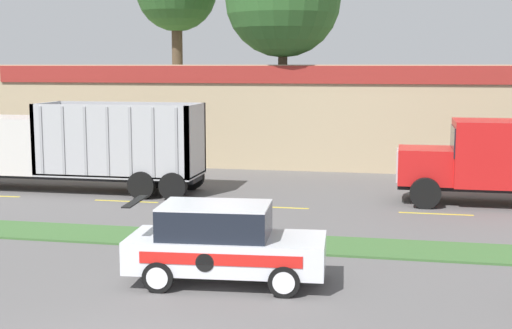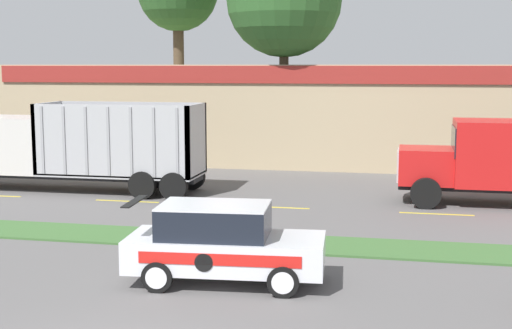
# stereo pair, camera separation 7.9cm
# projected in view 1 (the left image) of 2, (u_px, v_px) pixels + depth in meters

# --- Properties ---
(grass_verge) EXTENTS (120.00, 1.99, 0.06)m
(grass_verge) POSITION_uv_depth(u_px,v_px,m) (232.00, 241.00, 19.69)
(grass_verge) COLOR #3D6633
(grass_verge) RESTS_ON ground_plane
(centre_line_3) EXTENTS (2.40, 0.14, 0.01)m
(centre_line_3) POSITION_uv_depth(u_px,v_px,m) (126.00, 201.00, 25.55)
(centre_line_3) COLOR yellow
(centre_line_3) RESTS_ON ground_plane
(centre_line_4) EXTENTS (2.40, 0.14, 0.01)m
(centre_line_4) POSITION_uv_depth(u_px,v_px,m) (274.00, 207.00, 24.48)
(centre_line_4) COLOR yellow
(centre_line_4) RESTS_ON ground_plane
(centre_line_5) EXTENTS (2.40, 0.14, 0.01)m
(centre_line_5) POSITION_uv_depth(u_px,v_px,m) (436.00, 214.00, 23.40)
(centre_line_5) COLOR yellow
(centre_line_5) RESTS_ON ground_plane
(dump_truck_lead) EXTENTS (11.06, 2.58, 3.42)m
(dump_truck_lead) POSITION_uv_depth(u_px,v_px,m) (42.00, 150.00, 27.80)
(dump_truck_lead) COLOR black
(dump_truck_lead) RESTS_ON ground_plane
(rally_car) EXTENTS (4.50, 2.18, 1.82)m
(rally_car) POSITION_uv_depth(u_px,v_px,m) (223.00, 243.00, 15.88)
(rally_car) COLOR silver
(rally_car) RESTS_ON ground_plane
(store_building_backdrop) EXTENTS (30.61, 12.10, 4.87)m
(store_building_backdrop) POSITION_uv_depth(u_px,v_px,m) (308.00, 110.00, 38.42)
(store_building_backdrop) COLOR tan
(store_building_backdrop) RESTS_ON ground_plane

